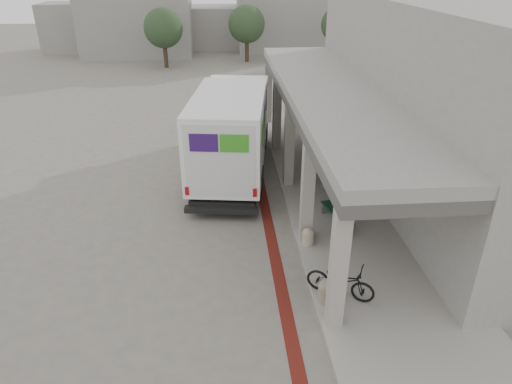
{
  "coord_description": "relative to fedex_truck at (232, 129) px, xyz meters",
  "views": [
    {
      "loc": [
        -0.5,
        -11.99,
        8.19
      ],
      "look_at": [
        0.52,
        0.89,
        1.6
      ],
      "focal_mm": 32.0,
      "sensor_mm": 36.0,
      "label": 1
    }
  ],
  "objects": [
    {
      "name": "ground",
      "position": [
        0.08,
        -6.0,
        -1.94
      ],
      "size": [
        120.0,
        120.0,
        0.0
      ],
      "primitive_type": "plane",
      "color": "#686359",
      "rests_on": "ground"
    },
    {
      "name": "bollard_far",
      "position": [
        2.18,
        -5.95,
        -1.53
      ],
      "size": [
        0.38,
        0.38,
        0.57
      ],
      "color": "tan",
      "rests_on": "sidewalk"
    },
    {
      "name": "transit_building",
      "position": [
        6.91,
        -1.5,
        1.46
      ],
      "size": [
        7.6,
        17.0,
        7.0
      ],
      "color": "gray",
      "rests_on": "ground"
    },
    {
      "name": "tree_right",
      "position": [
        10.08,
        23.0,
        1.24
      ],
      "size": [
        3.2,
        3.2,
        4.8
      ],
      "color": "#38281C",
      "rests_on": "ground"
    },
    {
      "name": "bike_lane_stripe",
      "position": [
        1.08,
        -4.0,
        -1.93
      ],
      "size": [
        0.35,
        40.0,
        0.01
      ],
      "primitive_type": "cube",
      "color": "#5A1812",
      "rests_on": "ground"
    },
    {
      "name": "tree_left",
      "position": [
        -4.92,
        22.0,
        1.24
      ],
      "size": [
        3.2,
        3.2,
        4.8
      ],
      "color": "#38281C",
      "rests_on": "ground"
    },
    {
      "name": "utility_cabinet",
      "position": [
        5.08,
        -3.1,
        -1.26
      ],
      "size": [
        0.63,
        0.76,
        1.12
      ],
      "primitive_type": "cube",
      "rotation": [
        0.0,
        0.0,
        0.2
      ],
      "color": "slate",
      "rests_on": "sidewalk"
    },
    {
      "name": "fedex_truck",
      "position": [
        0.0,
        0.0,
        0.0
      ],
      "size": [
        3.71,
        8.79,
        3.64
      ],
      "rotation": [
        0.0,
        0.0,
        -0.13
      ],
      "color": "black",
      "rests_on": "ground"
    },
    {
      "name": "distant_backdrop",
      "position": [
        -2.77,
        29.89,
        0.77
      ],
      "size": [
        28.0,
        10.0,
        6.5
      ],
      "color": "gray",
      "rests_on": "ground"
    },
    {
      "name": "sidewalk",
      "position": [
        4.08,
        -6.0,
        -1.88
      ],
      "size": [
        4.4,
        28.0,
        0.12
      ],
      "primitive_type": "cube",
      "color": "gray",
      "rests_on": "ground"
    },
    {
      "name": "tree_mid",
      "position": [
        2.08,
        24.0,
        1.24
      ],
      "size": [
        3.2,
        3.2,
        4.8
      ],
      "color": "#38281C",
      "rests_on": "ground"
    },
    {
      "name": "bicycle_black",
      "position": [
        2.58,
        -8.5,
        -1.33
      ],
      "size": [
        1.93,
        1.46,
        0.97
      ],
      "primitive_type": "imported",
      "rotation": [
        0.0,
        0.0,
        1.06
      ],
      "color": "black",
      "rests_on": "sidewalk"
    },
    {
      "name": "bench",
      "position": [
        3.39,
        -4.79,
        -1.51
      ],
      "size": [
        0.78,
        1.89,
        0.43
      ],
      "rotation": [
        0.0,
        0.0,
        0.21
      ],
      "color": "gray",
      "rests_on": "sidewalk"
    },
    {
      "name": "bollard_near",
      "position": [
        2.18,
        -8.7,
        -1.47
      ],
      "size": [
        0.46,
        0.46,
        0.69
      ],
      "color": "gray",
      "rests_on": "sidewalk"
    }
  ]
}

